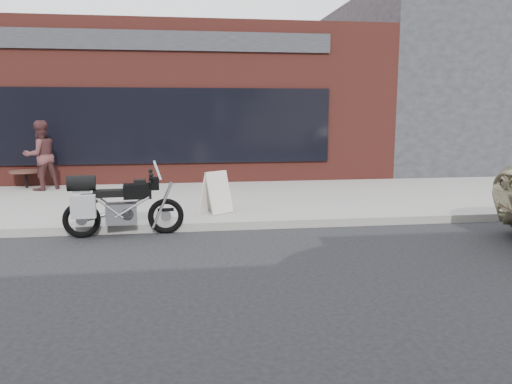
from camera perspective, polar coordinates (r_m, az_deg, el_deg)
ground at (r=5.17m, az=3.24°, el=-14.86°), size 120.00×120.00×0.00m
near_sidewalk at (r=11.84m, az=-3.34°, el=-0.60°), size 44.00×6.00×0.15m
storefront at (r=18.64m, az=-11.42°, el=9.58°), size 14.00×10.07×4.50m
neighbour_building at (r=21.62m, az=22.86°, el=10.98°), size 10.00×10.00×6.00m
motorcycle at (r=8.72m, az=-15.74°, el=-1.38°), size 2.01×0.76×1.27m
sandwich_sign at (r=9.69m, az=-4.61°, el=0.01°), size 0.68×0.67×0.80m
cafe_table at (r=14.00m, az=-24.83°, el=2.09°), size 0.78×0.78×0.45m
cafe_patron_left at (r=13.43m, az=-23.40°, el=3.86°), size 1.06×1.03×1.72m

